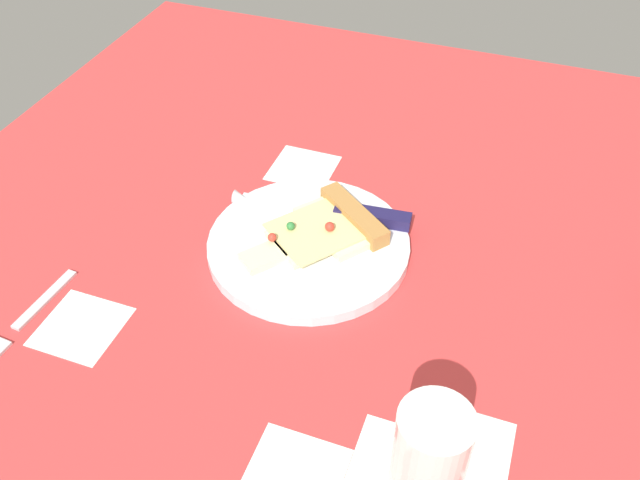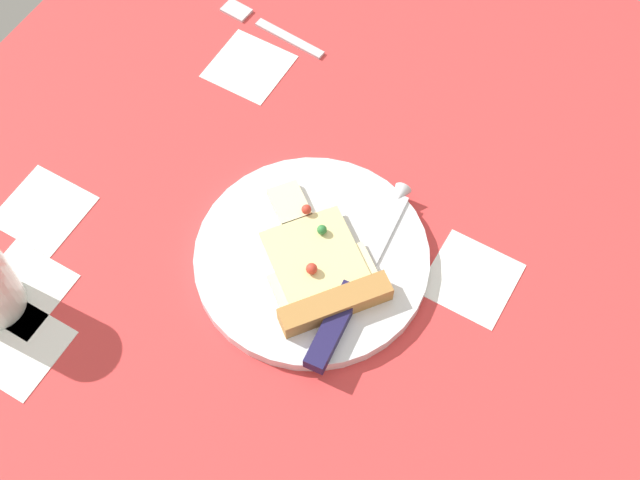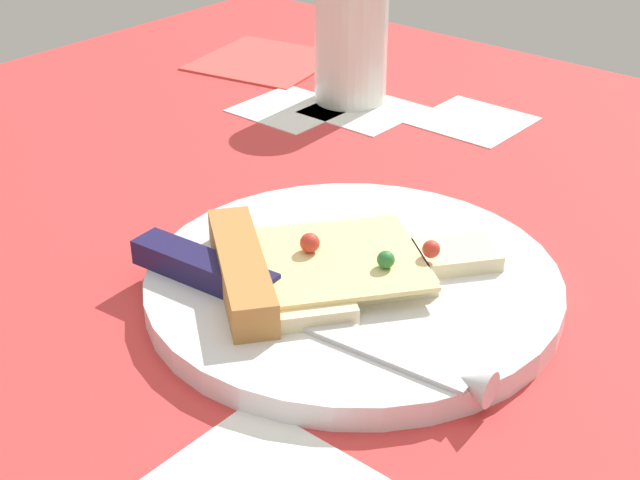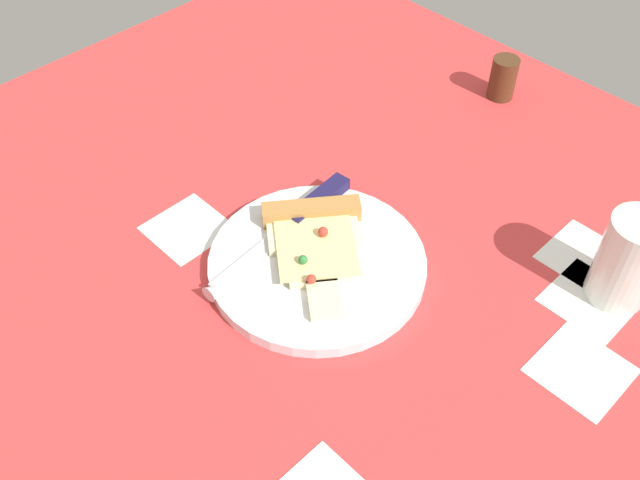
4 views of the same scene
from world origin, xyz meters
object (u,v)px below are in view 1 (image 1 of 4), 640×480
pizza_slice (326,229)px  fork (23,319)px  knife (338,212)px  plate (309,245)px  drinking_glass (430,456)px

pizza_slice → fork: 37.18cm
pizza_slice → knife: bearing=-56.9°
pizza_slice → knife: pizza_slice is taller
plate → fork: plate is taller
drinking_glass → fork: size_ratio=0.74×
pizza_slice → drinking_glass: drinking_glass is taller
knife → fork: size_ratio=1.57×
knife → drinking_glass: size_ratio=2.12×
drinking_glass → plate: bearing=128.8°
plate → fork: bearing=-139.9°
pizza_slice → drinking_glass: bearing=162.2°
plate → knife: 6.40cm
plate → knife: bearing=72.5°
knife → fork: knife is taller
plate → fork: size_ratio=1.66×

